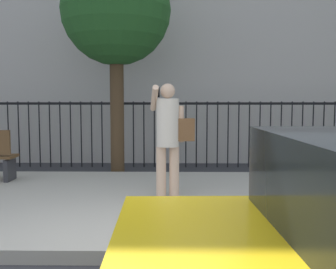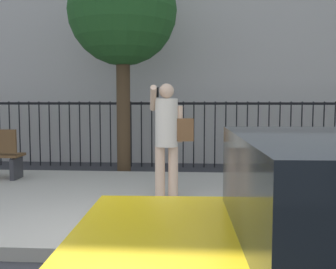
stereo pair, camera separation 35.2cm
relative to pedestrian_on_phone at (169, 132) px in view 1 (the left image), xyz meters
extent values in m
plane|color=#333338|center=(-0.54, -2.18, -1.16)|extent=(60.00, 60.00, 0.00)
cube|color=#B2ADA3|center=(-0.54, 0.02, -1.08)|extent=(28.00, 4.40, 0.15)
cube|color=black|center=(-0.54, 3.72, 0.39)|extent=(12.00, 0.04, 0.06)
cylinder|color=black|center=(-3.99, 3.72, -0.36)|extent=(0.03, 0.03, 1.60)
cylinder|color=black|center=(-3.73, 3.72, -0.36)|extent=(0.03, 0.03, 1.60)
cylinder|color=black|center=(-3.48, 3.72, -0.36)|extent=(0.03, 0.03, 1.60)
cylinder|color=black|center=(-3.22, 3.72, -0.36)|extent=(0.03, 0.03, 1.60)
cylinder|color=black|center=(-2.97, 3.72, -0.36)|extent=(0.03, 0.03, 1.60)
cylinder|color=black|center=(-2.71, 3.72, -0.36)|extent=(0.03, 0.03, 1.60)
cylinder|color=black|center=(-2.45, 3.72, -0.36)|extent=(0.03, 0.03, 1.60)
cylinder|color=black|center=(-2.20, 3.72, -0.36)|extent=(0.03, 0.03, 1.60)
cylinder|color=black|center=(-1.94, 3.72, -0.36)|extent=(0.03, 0.03, 1.60)
cylinder|color=black|center=(-1.69, 3.72, -0.36)|extent=(0.03, 0.03, 1.60)
cylinder|color=black|center=(-1.43, 3.72, -0.36)|extent=(0.03, 0.03, 1.60)
cylinder|color=black|center=(-1.18, 3.72, -0.36)|extent=(0.03, 0.03, 1.60)
cylinder|color=black|center=(-0.92, 3.72, -0.36)|extent=(0.03, 0.03, 1.60)
cylinder|color=black|center=(-0.67, 3.72, -0.36)|extent=(0.03, 0.03, 1.60)
cylinder|color=black|center=(-0.41, 3.72, -0.36)|extent=(0.03, 0.03, 1.60)
cylinder|color=black|center=(-0.16, 3.72, -0.36)|extent=(0.03, 0.03, 1.60)
cylinder|color=black|center=(0.10, 3.72, -0.36)|extent=(0.03, 0.03, 1.60)
cylinder|color=black|center=(0.35, 3.72, -0.36)|extent=(0.03, 0.03, 1.60)
cylinder|color=black|center=(0.61, 3.72, -0.36)|extent=(0.03, 0.03, 1.60)
cylinder|color=black|center=(0.86, 3.72, -0.36)|extent=(0.03, 0.03, 1.60)
cylinder|color=black|center=(1.12, 3.72, -0.36)|extent=(0.03, 0.03, 1.60)
cylinder|color=black|center=(1.38, 3.72, -0.36)|extent=(0.03, 0.03, 1.60)
cylinder|color=black|center=(1.63, 3.72, -0.36)|extent=(0.03, 0.03, 1.60)
cylinder|color=black|center=(1.89, 3.72, -0.36)|extent=(0.03, 0.03, 1.60)
cylinder|color=black|center=(2.14, 3.72, -0.36)|extent=(0.03, 0.03, 1.60)
cylinder|color=black|center=(2.40, 3.72, -0.36)|extent=(0.03, 0.03, 1.60)
cylinder|color=black|center=(2.65, 3.72, -0.36)|extent=(0.03, 0.03, 1.60)
cylinder|color=black|center=(2.91, 3.72, -0.36)|extent=(0.03, 0.03, 1.60)
cylinder|color=black|center=(3.16, 3.72, -0.36)|extent=(0.03, 0.03, 1.60)
cylinder|color=black|center=(3.42, 3.72, -0.36)|extent=(0.03, 0.03, 1.60)
cylinder|color=black|center=(3.67, 3.72, -0.36)|extent=(0.03, 0.03, 1.60)
cylinder|color=black|center=(3.93, 3.72, -0.36)|extent=(0.03, 0.03, 1.60)
cylinder|color=beige|center=(-0.12, -0.02, -0.61)|extent=(0.15, 0.15, 0.79)
cylinder|color=beige|center=(0.07, 0.01, -0.61)|extent=(0.15, 0.15, 0.79)
cylinder|color=silver|center=(-0.03, 0.00, 0.14)|extent=(0.38, 0.38, 0.72)
sphere|color=beige|center=(-0.03, 0.00, 0.61)|extent=(0.22, 0.22, 0.22)
cylinder|color=beige|center=(-0.22, -0.03, 0.50)|extent=(0.16, 0.51, 0.39)
cylinder|color=beige|center=(0.17, 0.02, 0.12)|extent=(0.09, 0.09, 0.55)
cube|color=black|center=(-0.18, 0.04, 0.59)|extent=(0.07, 0.02, 0.15)
cube|color=brown|center=(0.23, 0.03, 0.03)|extent=(0.30, 0.20, 0.34)
cube|color=#333338|center=(-2.96, 1.27, -0.81)|extent=(0.08, 0.41, 0.40)
cylinder|color=#4C3823|center=(-1.15, 2.59, 0.28)|extent=(0.29, 0.29, 2.89)
sphere|color=#235623|center=(-1.15, 2.59, 2.36)|extent=(2.30, 2.30, 2.30)
camera|label=1|loc=(0.08, -6.04, 0.48)|focal=43.14mm
camera|label=2|loc=(0.43, -6.02, 0.48)|focal=43.14mm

